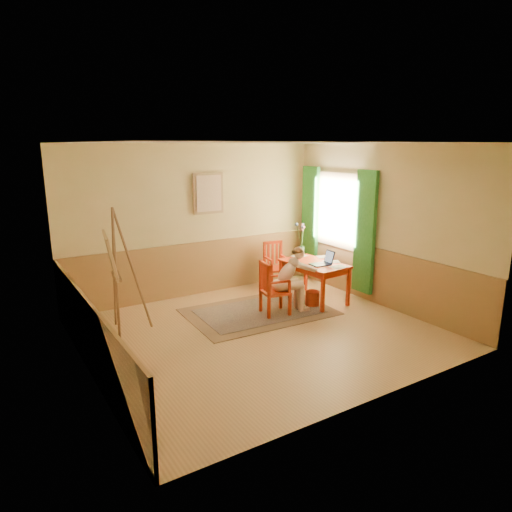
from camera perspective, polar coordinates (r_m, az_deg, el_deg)
room at (r=6.63m, az=0.70°, el=1.72°), size 5.04×4.54×2.84m
wainscot at (r=7.52m, az=-2.62°, el=-3.94°), size 5.00×4.50×1.00m
window at (r=8.95m, az=9.96°, el=4.29°), size 0.12×2.01×2.20m
wall_portrait at (r=8.57m, az=-5.94°, el=7.76°), size 0.60×0.05×0.76m
rug at (r=7.86m, az=0.38°, el=-6.92°), size 2.47×1.71×0.02m
table at (r=8.29m, az=7.24°, el=-1.41°), size 0.81×1.25×0.72m
chair_left at (r=7.60m, az=2.07°, el=-4.07°), size 0.49×0.47×0.91m
chair_back at (r=9.08m, az=2.43°, el=-1.11°), size 0.47×0.49×0.91m
figure at (r=7.70m, az=4.35°, el=-2.61°), size 0.86×0.44×1.12m
laptop at (r=8.15m, az=8.36°, el=-0.72°), size 0.42×0.27×0.24m
papers at (r=8.45m, az=8.34°, el=-0.51°), size 0.69×1.22×0.00m
vase at (r=8.78m, az=5.68°, el=1.98°), size 0.24×0.31×0.62m
wastebasket at (r=8.17m, az=7.03°, el=-5.27°), size 0.27×0.27×0.27m
easel at (r=7.05m, az=-17.32°, el=-0.44°), size 0.70×0.85×1.91m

